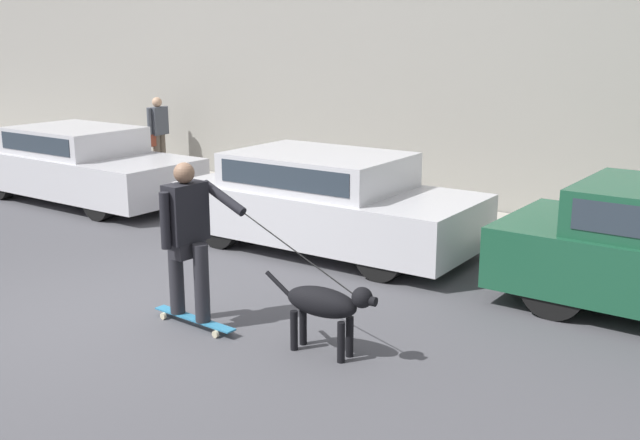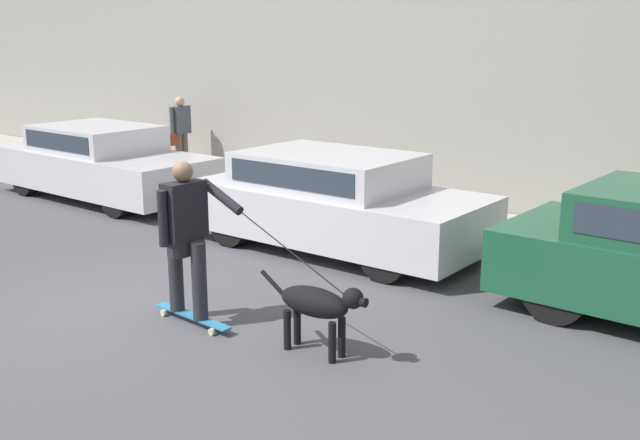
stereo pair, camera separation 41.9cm
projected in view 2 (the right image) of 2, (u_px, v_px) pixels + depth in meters
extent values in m
plane|color=#47474C|center=(123.00, 311.00, 7.82)|extent=(36.00, 36.00, 0.00)
cube|color=gray|center=(438.00, 60.00, 12.03)|extent=(32.00, 0.30, 4.83)
cube|color=#A39E93|center=(396.00, 214.00, 11.76)|extent=(30.00, 1.89, 0.12)
cylinder|color=black|center=(188.00, 184.00, 12.89)|extent=(0.61, 0.20, 0.60)
cylinder|color=black|center=(116.00, 199.00, 11.76)|extent=(0.61, 0.20, 0.60)
cylinder|color=black|center=(96.00, 167.00, 14.51)|extent=(0.61, 0.20, 0.60)
cylinder|color=black|center=(25.00, 179.00, 13.38)|extent=(0.61, 0.20, 0.60)
cube|color=#BCBCC1|center=(104.00, 170.00, 13.09)|extent=(4.30, 1.76, 0.65)
cube|color=#BCBCC1|center=(96.00, 138.00, 13.06)|extent=(2.08, 1.57, 0.44)
cube|color=#28333D|center=(56.00, 142.00, 12.46)|extent=(1.82, 0.02, 0.28)
cylinder|color=black|center=(448.00, 229.00, 9.87)|extent=(0.63, 0.21, 0.62)
cylinder|color=black|center=(385.00, 256.00, 8.69)|extent=(0.63, 0.21, 0.62)
cylinder|color=black|center=(301.00, 204.00, 11.35)|extent=(0.63, 0.21, 0.62)
cylinder|color=black|center=(231.00, 224.00, 10.17)|extent=(0.63, 0.21, 0.62)
cube|color=#BCBCC1|center=(338.00, 212.00, 9.97)|extent=(4.05, 1.84, 0.65)
cube|color=#BCBCC1|center=(328.00, 170.00, 9.93)|extent=(2.28, 1.63, 0.45)
cube|color=#28333D|center=(290.00, 177.00, 9.31)|extent=(1.98, 0.05, 0.29)
cylinder|color=black|center=(609.00, 256.00, 8.58)|extent=(0.68, 0.21, 0.68)
cylinder|color=black|center=(556.00, 290.00, 7.44)|extent=(0.68, 0.21, 0.68)
cylinder|color=black|center=(342.00, 337.00, 6.67)|extent=(0.07, 0.07, 0.38)
cylinder|color=black|center=(332.00, 343.00, 6.56)|extent=(0.07, 0.07, 0.38)
cylinder|color=black|center=(297.00, 325.00, 6.96)|extent=(0.07, 0.07, 0.38)
cylinder|color=black|center=(287.00, 330.00, 6.84)|extent=(0.07, 0.07, 0.38)
ellipsoid|color=black|center=(314.00, 302.00, 6.68)|extent=(0.73, 0.31, 0.27)
sphere|color=black|center=(353.00, 298.00, 6.42)|extent=(0.19, 0.19, 0.19)
cylinder|color=black|center=(361.00, 302.00, 6.38)|extent=(0.11, 0.09, 0.08)
cylinder|color=black|center=(273.00, 283.00, 6.93)|extent=(0.29, 0.06, 0.22)
cylinder|color=beige|center=(223.00, 327.00, 7.30)|extent=(0.07, 0.03, 0.07)
cylinder|color=beige|center=(212.00, 332.00, 7.19)|extent=(0.07, 0.03, 0.07)
cylinder|color=beige|center=(175.00, 309.00, 7.79)|extent=(0.07, 0.03, 0.07)
cylinder|color=beige|center=(163.00, 313.00, 7.68)|extent=(0.07, 0.03, 0.07)
cube|color=teal|center=(192.00, 316.00, 7.48)|extent=(1.06, 0.18, 0.02)
cylinder|color=#232328|center=(199.00, 281.00, 7.30)|extent=(0.15, 0.15, 0.78)
cylinder|color=#232328|center=(176.00, 273.00, 7.54)|extent=(0.15, 0.15, 0.78)
cube|color=#232328|center=(186.00, 247.00, 7.34)|extent=(0.20, 0.34, 0.16)
cube|color=black|center=(184.00, 211.00, 7.25)|extent=(0.23, 0.43, 0.57)
sphere|color=brown|center=(183.00, 172.00, 7.16)|extent=(0.20, 0.20, 0.20)
cylinder|color=black|center=(163.00, 219.00, 7.07)|extent=(0.09, 0.09, 0.54)
cylinder|color=black|center=(222.00, 197.00, 7.25)|extent=(0.54, 0.10, 0.30)
cylinder|color=black|center=(294.00, 254.00, 6.78)|extent=(1.36, 0.04, 0.60)
cylinder|color=brown|center=(179.00, 152.00, 15.10)|extent=(0.14, 0.14, 0.75)
cylinder|color=brown|center=(185.00, 151.00, 15.23)|extent=(0.14, 0.14, 0.75)
cube|color=#424751|center=(180.00, 120.00, 15.01)|extent=(0.24, 0.42, 0.55)
cylinder|color=#424751|center=(172.00, 120.00, 14.80)|extent=(0.09, 0.09, 0.52)
cylinder|color=#424751|center=(189.00, 118.00, 15.20)|extent=(0.09, 0.09, 0.52)
sphere|color=tan|center=(180.00, 101.00, 14.92)|extent=(0.19, 0.19, 0.19)
cube|color=brown|center=(173.00, 139.00, 14.90)|extent=(0.13, 0.33, 0.24)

